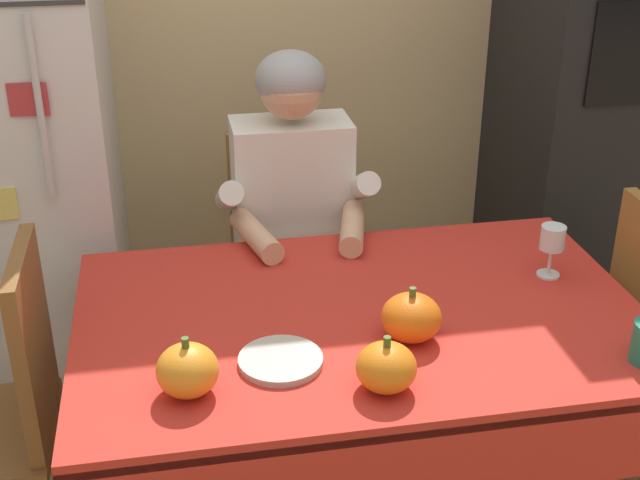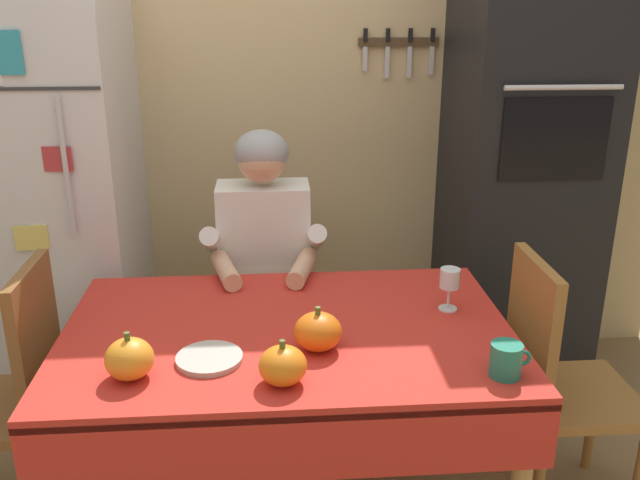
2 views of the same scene
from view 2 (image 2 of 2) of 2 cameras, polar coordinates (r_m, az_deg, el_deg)
name	(u,v)px [view 2 (image 2 of 2)]	position (r m, az deg, el deg)	size (l,w,h in m)	color
back_wall_assembly	(288,93)	(3.21, -2.68, 12.14)	(3.70, 0.13, 2.60)	#D1B784
refrigerator	(51,206)	(3.04, -21.49, 2.66)	(0.68, 0.71, 1.80)	silver
wall_oven	(523,160)	(3.11, 16.51, 6.41)	(0.60, 0.64, 2.10)	black
dining_table	(288,355)	(2.18, -2.66, -9.55)	(1.40, 0.90, 0.74)	tan
chair_behind_person	(266,294)	(2.96, -4.51, -4.51)	(0.40, 0.40, 0.93)	#9E6B33
seated_person	(265,261)	(2.70, -4.63, -1.79)	(0.47, 0.55, 1.25)	#38384C
chair_right_side	(555,376)	(2.49, 18.98, -10.66)	(0.40, 0.40, 0.93)	#9E6B33
chair_left_side	(12,389)	(2.50, -24.23, -11.21)	(0.40, 0.40, 0.93)	brown
coffee_mug	(506,360)	(1.96, 15.23, -9.60)	(0.11, 0.09, 0.10)	#237F66
wine_glass	(450,281)	(2.28, 10.72, -3.35)	(0.07, 0.07, 0.14)	white
pumpkin_large	(318,331)	(2.02, -0.17, -7.61)	(0.14, 0.14, 0.13)	orange
pumpkin_medium	(129,359)	(1.95, -15.56, -9.49)	(0.13, 0.13, 0.14)	orange
pumpkin_small	(283,365)	(1.86, -3.11, -10.37)	(0.13, 0.13, 0.13)	orange
serving_tray	(209,358)	(2.00, -9.18, -9.69)	(0.19, 0.19, 0.02)	#B7B2A8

